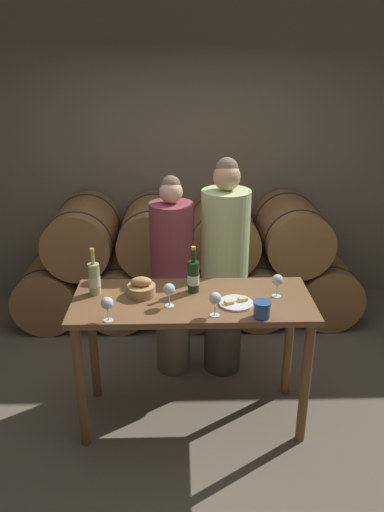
{
  "coord_description": "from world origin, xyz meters",
  "views": [
    {
      "loc": [
        -0.08,
        -2.9,
        2.45
      ],
      "look_at": [
        0.0,
        0.13,
        1.2
      ],
      "focal_mm": 35.0,
      "sensor_mm": 36.0,
      "label": 1
    }
  ],
  "objects_px": {
    "wine_bottle_red": "(193,276)",
    "bread_basket": "(141,288)",
    "person_right": "(224,269)",
    "wine_bottle_white": "(94,279)",
    "wine_glass_far_left": "(107,304)",
    "wine_glass_center": "(215,299)",
    "blue_crock": "(262,309)",
    "wine_glass_right": "(277,281)",
    "tasting_table": "(193,319)",
    "wine_glass_left": "(169,290)",
    "person_left": "(172,278)",
    "cheese_plate": "(236,303)"
  },
  "relations": [
    {
      "from": "cheese_plate",
      "to": "wine_glass_far_left",
      "type": "bearing_deg",
      "value": -166.39
    },
    {
      "from": "cheese_plate",
      "to": "wine_glass_left",
      "type": "height_order",
      "value": "wine_glass_left"
    },
    {
      "from": "person_right",
      "to": "wine_glass_center",
      "type": "distance_m",
      "value": 0.86
    },
    {
      "from": "wine_bottle_white",
      "to": "wine_glass_far_left",
      "type": "xyz_separation_m",
      "value": [
        0.13,
        -0.37,
        0.0
      ]
    },
    {
      "from": "wine_bottle_white",
      "to": "wine_glass_far_left",
      "type": "height_order",
      "value": "wine_bottle_white"
    },
    {
      "from": "person_right",
      "to": "wine_glass_far_left",
      "type": "bearing_deg",
      "value": -131.58
    },
    {
      "from": "tasting_table",
      "to": "person_right",
      "type": "xyz_separation_m",
      "value": [
        0.26,
        0.6,
        0.09
      ]
    },
    {
      "from": "blue_crock",
      "to": "person_left",
      "type": "bearing_deg",
      "value": 122.87
    },
    {
      "from": "wine_bottle_white",
      "to": "cheese_plate",
      "type": "relative_size",
      "value": 1.45
    },
    {
      "from": "wine_glass_left",
      "to": "tasting_table",
      "type": "bearing_deg",
      "value": 33.04
    },
    {
      "from": "tasting_table",
      "to": "cheese_plate",
      "type": "height_order",
      "value": "cheese_plate"
    },
    {
      "from": "wine_bottle_red",
      "to": "bread_basket",
      "type": "bearing_deg",
      "value": -172.15
    },
    {
      "from": "wine_glass_left",
      "to": "bread_basket",
      "type": "bearing_deg",
      "value": 139.85
    },
    {
      "from": "wine_bottle_red",
      "to": "wine_bottle_white",
      "type": "height_order",
      "value": "wine_bottle_red"
    },
    {
      "from": "person_left",
      "to": "bread_basket",
      "type": "bearing_deg",
      "value": -109.96
    },
    {
      "from": "wine_bottle_white",
      "to": "blue_crock",
      "type": "distance_m",
      "value": 1.12
    },
    {
      "from": "person_left",
      "to": "cheese_plate",
      "type": "bearing_deg",
      "value": -58.69
    },
    {
      "from": "tasting_table",
      "to": "person_left",
      "type": "height_order",
      "value": "person_left"
    },
    {
      "from": "wine_glass_left",
      "to": "person_right",
      "type": "bearing_deg",
      "value": 59.51
    },
    {
      "from": "wine_bottle_red",
      "to": "wine_glass_far_left",
      "type": "height_order",
      "value": "wine_bottle_red"
    },
    {
      "from": "person_left",
      "to": "wine_glass_center",
      "type": "distance_m",
      "value": 0.9
    },
    {
      "from": "wine_glass_far_left",
      "to": "wine_glass_right",
      "type": "height_order",
      "value": "same"
    },
    {
      "from": "wine_bottle_white",
      "to": "wine_glass_left",
      "type": "height_order",
      "value": "wine_bottle_white"
    },
    {
      "from": "wine_bottle_white",
      "to": "wine_glass_far_left",
      "type": "relative_size",
      "value": 2.06
    },
    {
      "from": "wine_glass_far_left",
      "to": "wine_glass_left",
      "type": "bearing_deg",
      "value": 25.75
    },
    {
      "from": "wine_bottle_red",
      "to": "wine_glass_right",
      "type": "xyz_separation_m",
      "value": [
        0.55,
        -0.09,
        0.0
      ]
    },
    {
      "from": "person_right",
      "to": "bread_basket",
      "type": "height_order",
      "value": "person_right"
    },
    {
      "from": "wine_glass_center",
      "to": "wine_glass_right",
      "type": "height_order",
      "value": "same"
    },
    {
      "from": "wine_bottle_red",
      "to": "wine_glass_left",
      "type": "bearing_deg",
      "value": -127.52
    },
    {
      "from": "wine_bottle_red",
      "to": "wine_glass_center",
      "type": "height_order",
      "value": "wine_bottle_red"
    },
    {
      "from": "wine_bottle_red",
      "to": "wine_glass_far_left",
      "type": "bearing_deg",
      "value": -143.86
    },
    {
      "from": "wine_glass_center",
      "to": "blue_crock",
      "type": "bearing_deg",
      "value": -5.65
    },
    {
      "from": "tasting_table",
      "to": "wine_glass_center",
      "type": "height_order",
      "value": "wine_glass_center"
    },
    {
      "from": "blue_crock",
      "to": "wine_glass_center",
      "type": "xyz_separation_m",
      "value": [
        -0.28,
        0.03,
        0.06
      ]
    },
    {
      "from": "blue_crock",
      "to": "wine_glass_left",
      "type": "height_order",
      "value": "wine_glass_left"
    },
    {
      "from": "person_left",
      "to": "wine_bottle_red",
      "type": "relative_size",
      "value": 5.02
    },
    {
      "from": "bread_basket",
      "to": "wine_bottle_red",
      "type": "bearing_deg",
      "value": 7.85
    },
    {
      "from": "tasting_table",
      "to": "blue_crock",
      "type": "bearing_deg",
      "value": -31.64
    },
    {
      "from": "cheese_plate",
      "to": "wine_glass_center",
      "type": "distance_m",
      "value": 0.23
    },
    {
      "from": "tasting_table",
      "to": "wine_bottle_white",
      "type": "distance_m",
      "value": 0.7
    },
    {
      "from": "person_right",
      "to": "cheese_plate",
      "type": "relative_size",
      "value": 7.9
    },
    {
      "from": "person_left",
      "to": "wine_glass_center",
      "type": "bearing_deg",
      "value": -71.93
    },
    {
      "from": "wine_glass_far_left",
      "to": "cheese_plate",
      "type": "bearing_deg",
      "value": 13.61
    },
    {
      "from": "wine_bottle_white",
      "to": "wine_glass_right",
      "type": "height_order",
      "value": "wine_bottle_white"
    },
    {
      "from": "tasting_table",
      "to": "wine_bottle_white",
      "type": "height_order",
      "value": "wine_bottle_white"
    },
    {
      "from": "wine_bottle_red",
      "to": "blue_crock",
      "type": "relative_size",
      "value": 2.95
    },
    {
      "from": "person_right",
      "to": "blue_crock",
      "type": "height_order",
      "value": "person_right"
    },
    {
      "from": "wine_bottle_red",
      "to": "wine_glass_left",
      "type": "xyz_separation_m",
      "value": [
        -0.16,
        -0.21,
        0.0
      ]
    },
    {
      "from": "bread_basket",
      "to": "wine_glass_far_left",
      "type": "xyz_separation_m",
      "value": [
        -0.18,
        -0.33,
        0.06
      ]
    },
    {
      "from": "tasting_table",
      "to": "person_right",
      "type": "bearing_deg",
      "value": 66.43
    }
  ]
}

